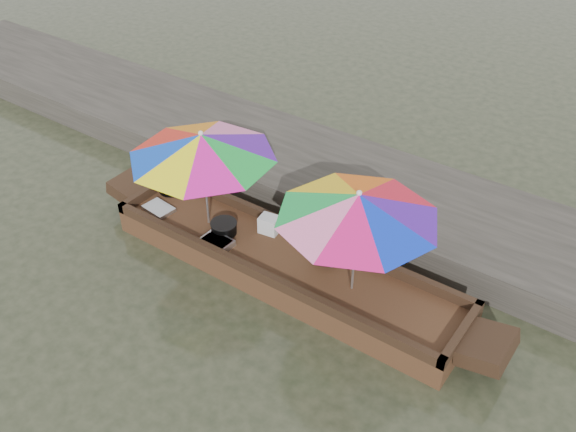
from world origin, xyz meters
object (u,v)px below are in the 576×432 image
Objects in this scene: cooking_pot at (171,186)px; tray_scallop at (159,209)px; boat_hull at (284,266)px; umbrella_bow at (205,179)px; vendor at (327,231)px; supply_bag at (269,224)px; umbrella_stern at (355,242)px; charcoal_grill at (224,228)px; tray_crayfish at (217,242)px.

cooking_pot is 0.55m from tray_scallop.
boat_hull is 2.53× the size of umbrella_bow.
boat_hull is at bearing 21.57° from vendor.
cooking_pot is 1.92m from supply_bag.
umbrella_stern reaches higher than tray_scallop.
cooking_pot reaches higher than boat_hull.
tray_scallop is 0.42× the size of vendor.
charcoal_grill is 0.67m from supply_bag.
tray_scallop is (-2.21, -0.21, 0.21)m from boat_hull.
charcoal_grill is (-0.09, 0.27, 0.04)m from tray_crayfish.
umbrella_stern is (1.10, 0.00, 0.95)m from boat_hull.
boat_hull is at bearing 19.70° from tray_crayfish.
tray_crayfish is 0.22× the size of umbrella_stern.
vendor is at bearing 11.26° from charcoal_grill.
supply_bag reaches higher than boat_hull.
vendor is at bearing 21.58° from tray_crayfish.
vendor reaches higher than tray_scallop.
charcoal_grill is 0.34× the size of vendor.
cooking_pot is 1.61m from tray_crayfish.
vendor reaches higher than supply_bag.
supply_bag reaches higher than tray_crayfish.
charcoal_grill is at bearing 8.04° from vendor.
cooking_pot is at bearing 165.73° from charcoal_grill.
boat_hull is 0.92m from vendor.
boat_hull is at bearing 5.40° from tray_scallop.
umbrella_bow reaches higher than vendor.
boat_hull is 1.02m from tray_crayfish.
cooking_pot is at bearing -178.31° from supply_bag.
cooking_pot is 0.84× the size of tray_crayfish.
tray_scallop is 2.82m from vendor.
umbrella_bow and umbrella_stern have the same top height.
cooking_pot is 0.19× the size of umbrella_stern.
charcoal_grill is at bearing -176.35° from boat_hull.
charcoal_grill is (-1.03, -0.07, 0.26)m from boat_hull.
vendor reaches higher than cooking_pot.
vendor is at bearing 9.40° from tray_scallop.
tray_crayfish is at bearing -5.68° from tray_scallop.
cooking_pot is (-2.42, 0.29, 0.28)m from boat_hull.
umbrella_stern reaches higher than boat_hull.
supply_bag is at bearing 167.85° from umbrella_stern.
tray_crayfish is at bearing -170.64° from umbrella_stern.
tray_crayfish is 1.62× the size of supply_bag.
boat_hull is 4.95× the size of vendor.
umbrella_stern is (2.04, 0.34, 0.73)m from tray_crayfish.
vendor is at bearing 7.30° from umbrella_bow.
vendor is (2.95, -0.04, 0.44)m from cooking_pot.
boat_hull is 19.09× the size of supply_bag.
vendor is 1.94m from umbrella_bow.
cooking_pot is 0.18× the size of umbrella_bow.
boat_hull is 1.45m from umbrella_stern.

